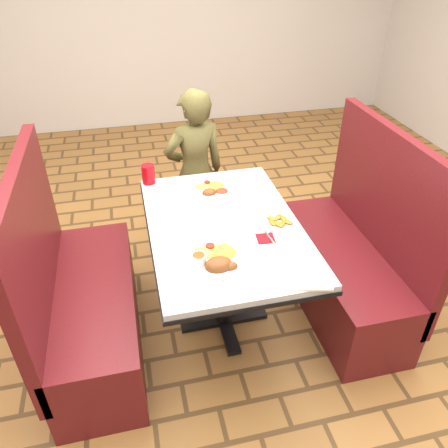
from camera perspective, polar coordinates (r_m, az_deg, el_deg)
The scene contains 14 objects.
dining_table at distance 2.41m, azimuth -0.00°, elevation -1.89°, with size 0.81×1.21×0.75m.
booth_bench_left at distance 2.60m, azimuth -17.69°, elevation -10.02°, with size 0.47×1.20×1.17m.
booth_bench_right at distance 2.86m, azimuth 15.82°, elevation -4.89°, with size 0.47×1.20×1.17m.
diner_person at distance 3.17m, azimuth -3.79°, elevation 6.69°, with size 0.45×0.29×1.22m, color brown.
near_dinner_plate at distance 2.07m, azimuth -0.91°, elevation -4.26°, with size 0.30×0.30×0.09m.
far_dinner_plate at distance 2.64m, azimuth -1.56°, elevation 4.75°, with size 0.25×0.25×0.06m.
plantain_plate at distance 2.36m, azimuth 7.27°, elevation 0.18°, with size 0.19×0.19×0.03m.
maroon_napkin at distance 2.25m, azimuth 5.45°, elevation -1.89°, with size 0.09×0.09×0.00m, color #5D0E14.
spoon_utensil at distance 2.25m, azimuth 6.07°, elevation -1.86°, with size 0.01×0.13×0.00m, color silver.
red_tumbler at distance 2.76m, azimuth -9.85°, elevation 6.44°, with size 0.08×0.08×0.12m, color red.
paper_napkin at distance 2.03m, azimuth 10.66°, elevation -6.94°, with size 0.22×0.16×0.01m, color white.
knife_utensil at distance 2.04m, azimuth -0.84°, elevation -5.87°, with size 0.01×0.17×0.00m, color #B8B9BD.
fork_utensil at distance 2.07m, azimuth 0.48°, elevation -5.08°, with size 0.01×0.16×0.00m, color silver.
lettuce_shreds at distance 2.41m, azimuth 0.60°, elevation 0.93°, with size 0.28×0.32×0.00m, color #89AC45, non-canonical shape.
Camera 1 is at (-0.45, -1.89, 2.07)m, focal length 35.00 mm.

